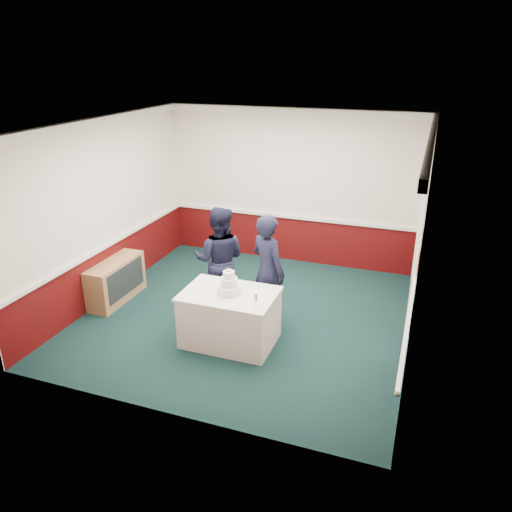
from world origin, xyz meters
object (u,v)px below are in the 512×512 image
(wedding_cake, at_px, (229,286))
(person_man, at_px, (220,260))
(cake_knife, at_px, (222,298))
(sideboard, at_px, (116,281))
(champagne_flute, at_px, (256,298))
(cake_table, at_px, (230,317))
(person_woman, at_px, (268,271))

(wedding_cake, height_order, person_man, person_man)
(cake_knife, bearing_deg, sideboard, 161.01)
(sideboard, distance_m, champagne_flute, 3.01)
(cake_table, xyz_separation_m, person_man, (-0.53, 0.89, 0.47))
(sideboard, xyz_separation_m, cake_knife, (2.29, -0.79, 0.44))
(cake_table, relative_size, person_woman, 0.75)
(cake_table, bearing_deg, cake_knife, -98.53)
(sideboard, bearing_deg, person_woman, 2.26)
(sideboard, relative_size, person_man, 0.69)
(cake_knife, bearing_deg, cake_table, 81.53)
(sideboard, height_order, cake_table, cake_table)
(sideboard, xyz_separation_m, person_woman, (2.66, 0.11, 0.53))
(cake_table, xyz_separation_m, champagne_flute, (0.50, -0.28, 0.53))
(sideboard, bearing_deg, cake_knife, -19.05)
(person_man, bearing_deg, wedding_cake, 109.03)
(cake_knife, height_order, person_woman, person_woman)
(wedding_cake, bearing_deg, champagne_flute, -29.25)
(wedding_cake, distance_m, cake_knife, 0.23)
(cake_table, height_order, cake_knife, cake_knife)
(sideboard, height_order, person_man, person_man)
(sideboard, distance_m, person_man, 1.89)
(sideboard, xyz_separation_m, cake_table, (2.32, -0.59, 0.05))
(sideboard, bearing_deg, wedding_cake, -14.29)
(sideboard, height_order, person_woman, person_woman)
(cake_table, bearing_deg, person_woman, 63.98)
(cake_table, height_order, person_man, person_man)
(cake_knife, bearing_deg, person_woman, 67.63)
(sideboard, distance_m, wedding_cake, 2.46)
(wedding_cake, distance_m, champagne_flute, 0.57)
(sideboard, bearing_deg, champagne_flute, -17.16)
(person_man, bearing_deg, cake_knife, 102.85)
(wedding_cake, bearing_deg, person_woman, 63.98)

